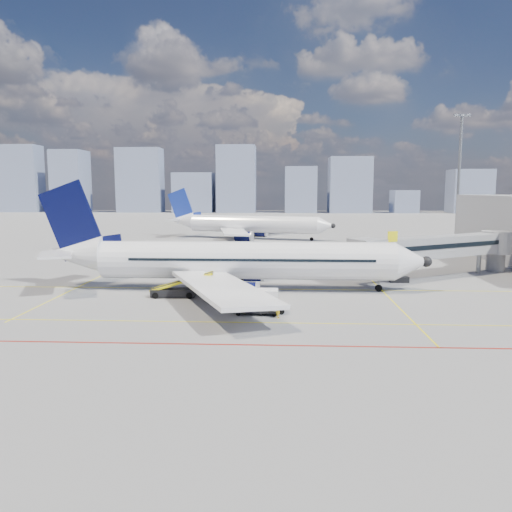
# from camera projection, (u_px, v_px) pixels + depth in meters

# --- Properties ---
(ground) EXTENTS (420.00, 420.00, 0.00)m
(ground) POSITION_uv_depth(u_px,v_px,m) (250.00, 306.00, 47.38)
(ground) COLOR gray
(ground) RESTS_ON ground
(apron_markings) EXTENTS (90.00, 35.12, 0.01)m
(apron_markings) POSITION_uv_depth(u_px,v_px,m) (241.00, 316.00, 43.53)
(apron_markings) COLOR yellow
(apron_markings) RESTS_ON ground
(jet_bridge) EXTENTS (23.55, 15.78, 6.30)m
(jet_bridge) POSITION_uv_depth(u_px,v_px,m) (445.00, 247.00, 62.49)
(jet_bridge) COLOR #9A9CA2
(jet_bridge) RESTS_ON ground
(floodlight_mast_ne) EXTENTS (3.20, 0.61, 25.45)m
(floodlight_mast_ne) POSITION_uv_depth(u_px,v_px,m) (459.00, 176.00, 98.18)
(floodlight_mast_ne) COLOR slate
(floodlight_mast_ne) RESTS_ON ground
(distant_skyline) EXTENTS (258.34, 15.70, 31.72)m
(distant_skyline) POSITION_uv_depth(u_px,v_px,m) (224.00, 185.00, 234.85)
(distant_skyline) COLOR #7783A4
(distant_skyline) RESTS_ON ground
(main_aircraft) EXTENTS (42.73, 37.25, 12.45)m
(main_aircraft) POSITION_uv_depth(u_px,v_px,m) (230.00, 261.00, 54.40)
(main_aircraft) COLOR white
(main_aircraft) RESTS_ON ground
(second_aircraft) EXTENTS (38.33, 32.89, 11.36)m
(second_aircraft) POSITION_uv_depth(u_px,v_px,m) (246.00, 224.00, 110.71)
(second_aircraft) COLOR white
(second_aircraft) RESTS_ON ground
(baggage_tug) EXTENTS (2.44, 1.91, 1.51)m
(baggage_tug) POSITION_uv_depth(u_px,v_px,m) (270.00, 306.00, 44.28)
(baggage_tug) COLOR white
(baggage_tug) RESTS_ON ground
(cargo_dolly) EXTENTS (4.07, 1.86, 2.22)m
(cargo_dolly) POSITION_uv_depth(u_px,v_px,m) (257.00, 301.00, 44.09)
(cargo_dolly) COLOR black
(cargo_dolly) RESTS_ON ground
(belt_loader) EXTENTS (6.53, 1.94, 2.65)m
(belt_loader) POSITION_uv_depth(u_px,v_px,m) (175.00, 290.00, 51.09)
(belt_loader) COLOR black
(belt_loader) RESTS_ON ground
(ramp_worker) EXTENTS (0.52, 0.66, 1.58)m
(ramp_worker) POSITION_uv_depth(u_px,v_px,m) (278.00, 309.00, 42.75)
(ramp_worker) COLOR yellow
(ramp_worker) RESTS_ON ground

